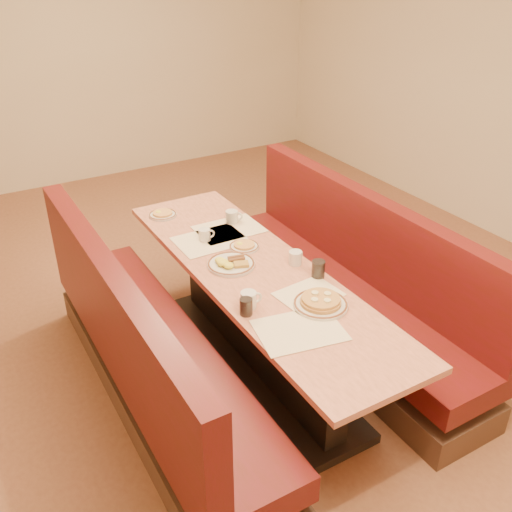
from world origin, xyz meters
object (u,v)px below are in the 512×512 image
diner_table (256,321)px  eggs_plate (231,264)px  coffee_mug_b (249,299)px  soda_tumbler_near (246,307)px  pancake_plate (321,303)px  coffee_mug_d (205,235)px  booth_left (149,359)px  booth_right (346,291)px  coffee_mug_c (232,217)px  soda_tumbler_mid (318,269)px  coffee_mug_a (296,257)px

diner_table → eggs_plate: size_ratio=8.43×
coffee_mug_b → soda_tumbler_near: bearing=-127.5°
diner_table → eggs_plate: (-0.11, 0.13, 0.39)m
pancake_plate → coffee_mug_b: 0.39m
eggs_plate → coffee_mug_d: bearing=88.0°
diner_table → coffee_mug_d: (-0.10, 0.51, 0.42)m
diner_table → pancake_plate: size_ratio=8.27×
booth_left → eggs_plate: bearing=11.4°
booth_right → diner_table: bearing=180.0°
diner_table → eggs_plate: bearing=131.2°
eggs_plate → coffee_mug_b: coffee_mug_b is taller
soda_tumbler_near → coffee_mug_c: bearing=65.6°
booth_right → coffee_mug_b: (-0.96, -0.32, 0.44)m
coffee_mug_d → eggs_plate: bearing=-83.0°
soda_tumbler_mid → booth_left: bearing=165.9°
soda_tumbler_near → soda_tumbler_mid: soda_tumbler_mid is taller
booth_right → soda_tumbler_mid: booth_right is taller
pancake_plate → coffee_mug_d: (-0.21, 1.03, 0.02)m
coffee_mug_a → soda_tumbler_mid: soda_tumbler_mid is taller
pancake_plate → coffee_mug_b: (-0.34, 0.19, 0.03)m
eggs_plate → coffee_mug_a: size_ratio=2.61×
coffee_mug_b → soda_tumbler_near: 0.07m
coffee_mug_c → soda_tumbler_mid: size_ratio=1.11×
eggs_plate → soda_tumbler_mid: 0.55m
pancake_plate → soda_tumbler_mid: 0.31m
coffee_mug_c → soda_tumbler_mid: 0.92m
booth_left → soda_tumbler_near: 0.73m
coffee_mug_a → coffee_mug_d: coffee_mug_a is taller
diner_table → booth_right: bearing=0.0°
diner_table → soda_tumbler_near: soda_tumbler_near is taller
diner_table → coffee_mug_b: coffee_mug_b is taller
eggs_plate → coffee_mug_c: bearing=60.8°
booth_left → soda_tumbler_near: size_ratio=25.64×
pancake_plate → coffee_mug_d: size_ratio=2.72×
coffee_mug_c → booth_left: bearing=-123.3°
coffee_mug_d → soda_tumbler_mid: 0.85m
booth_right → coffee_mug_a: 0.65m
coffee_mug_b → coffee_mug_c: (0.42, 0.98, -0.00)m
pancake_plate → coffee_mug_c: 1.18m
booth_right → booth_left: bearing=180.0°
booth_right → pancake_plate: size_ratio=8.27×
coffee_mug_c → soda_tumbler_near: (-0.47, -1.03, -0.00)m
pancake_plate → coffee_mug_a: 0.48m
diner_table → booth_right: 0.73m
soda_tumbler_mid → coffee_mug_c: bearing=95.7°
diner_table → coffee_mug_d: bearing=100.6°
coffee_mug_d → booth_left: bearing=-132.1°
coffee_mug_d → soda_tumbler_mid: bearing=-54.9°
soda_tumbler_mid → coffee_mug_d: bearing=116.1°
soda_tumbler_mid → diner_table: bearing=137.7°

